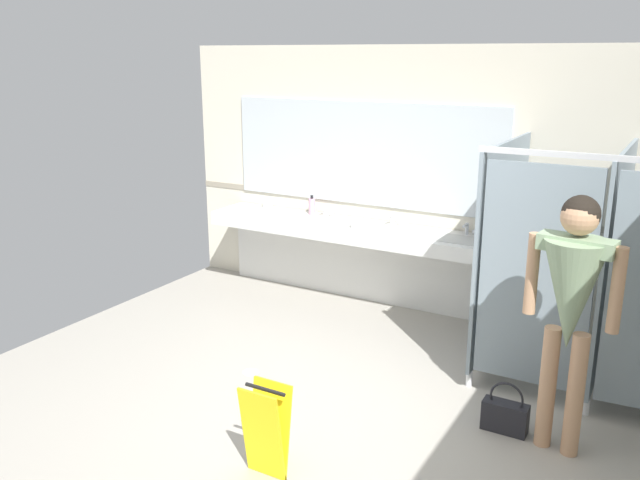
{
  "coord_description": "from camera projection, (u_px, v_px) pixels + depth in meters",
  "views": [
    {
      "loc": [
        2.19,
        -3.49,
        2.55
      ],
      "look_at": [
        -0.28,
        0.83,
        1.16
      ],
      "focal_mm": 37.44,
      "sensor_mm": 36.0,
      "label": 1
    }
  ],
  "objects": [
    {
      "name": "ground_plane",
      "position": [
        296.0,
        439.0,
        4.67
      ],
      "size": [
        5.83,
        5.97,
        0.1
      ],
      "primitive_type": "cube",
      "color": "#9E998E"
    },
    {
      "name": "bathroom_stalls",
      "position": [
        610.0,
        267.0,
        5.02
      ],
      "size": [
        1.82,
        1.48,
        1.91
      ],
      "color": "gray",
      "rests_on": "ground_plane"
    },
    {
      "name": "floor_drain_cover",
      "position": [
        251.0,
        372.0,
        5.53
      ],
      "size": [
        0.14,
        0.14,
        0.01
      ],
      "primitive_type": "cylinder",
      "color": "#B7BABF",
      "rests_on": "ground_plane"
    },
    {
      "name": "handbag",
      "position": [
        505.0,
        415.0,
        4.64
      ],
      "size": [
        0.31,
        0.12,
        0.37
      ],
      "color": "black",
      "rests_on": "ground_plane"
    },
    {
      "name": "mirror_panel",
      "position": [
        363.0,
        154.0,
        6.86
      ],
      "size": [
        3.02,
        0.02,
        1.06
      ],
      "primitive_type": "cube",
      "color": "silver",
      "rests_on": "wall_back"
    },
    {
      "name": "paper_cup",
      "position": [
        354.0,
        223.0,
        6.62
      ],
      "size": [
        0.07,
        0.07,
        0.1
      ],
      "primitive_type": "cylinder",
      "color": "white",
      "rests_on": "vanity_counter"
    },
    {
      "name": "wet_floor_sign",
      "position": [
        266.0,
        430.0,
        4.11
      ],
      "size": [
        0.28,
        0.19,
        0.61
      ],
      "color": "yellow",
      "rests_on": "ground_plane"
    },
    {
      "name": "soap_dispenser",
      "position": [
        312.0,
        206.0,
        7.18
      ],
      "size": [
        0.07,
        0.07,
        0.21
      ],
      "color": "#D899B2",
      "rests_on": "vanity_counter"
    },
    {
      "name": "wall_back",
      "position": [
        440.0,
        183.0,
        6.59
      ],
      "size": [
        5.83,
        0.12,
        2.64
      ],
      "primitive_type": "cube",
      "color": "beige",
      "rests_on": "ground_plane"
    },
    {
      "name": "wall_back_tile_band",
      "position": [
        437.0,
        210.0,
        6.61
      ],
      "size": [
        5.83,
        0.01,
        0.06
      ],
      "primitive_type": "cube",
      "color": "#9E937F",
      "rests_on": "wall_back"
    },
    {
      "name": "vanity_counter",
      "position": [
        353.0,
        243.0,
        6.94
      ],
      "size": [
        3.12,
        0.57,
        0.99
      ],
      "color": "silver",
      "rests_on": "ground_plane"
    },
    {
      "name": "person_standing",
      "position": [
        572.0,
        293.0,
        4.17
      ],
      "size": [
        0.6,
        0.45,
        1.73
      ],
      "color": "tan",
      "rests_on": "ground_plane"
    }
  ]
}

